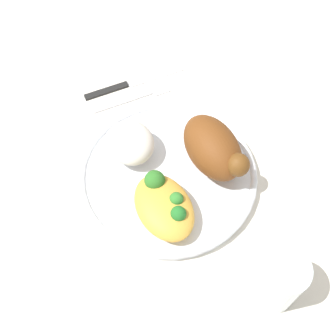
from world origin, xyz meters
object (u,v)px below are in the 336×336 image
roasted_chicken (214,148)px  fork (136,97)px  knife (127,84)px  rice_pile (130,143)px  water_glass (278,280)px  plate (168,175)px  mac_cheese_with_broccoli (164,203)px

roasted_chicken → fork: (-0.18, -0.04, -0.05)m
roasted_chicken → knife: size_ratio=0.66×
rice_pile → water_glass: water_glass is taller
rice_pile → water_glass: (0.28, 0.08, 0.00)m
roasted_chicken → knife: bearing=-168.3°
knife → water_glass: water_glass is taller
plate → mac_cheese_with_broccoli: 0.07m
roasted_chicken → mac_cheese_with_broccoli: bearing=-69.2°
roasted_chicken → water_glass: (0.20, -0.03, -0.01)m
mac_cheese_with_broccoli → fork: (-0.22, 0.06, -0.04)m
roasted_chicken → knife: 0.23m
roasted_chicken → rice_pile: size_ratio=1.55×
rice_pile → fork: 0.13m
water_glass → plate: bearing=-169.0°
mac_cheese_with_broccoli → rice_pile: bearing=179.6°
roasted_chicken → knife: (-0.22, -0.05, -0.05)m
rice_pile → mac_cheese_with_broccoli: bearing=-0.4°
fork → knife: knife is taller
plate → roasted_chicken: roasted_chicken is taller
rice_pile → fork: rice_pile is taller
plate → water_glass: (0.22, 0.04, 0.04)m
rice_pile → knife: 0.16m
knife → fork: bearing=3.7°
rice_pile → plate: bearing=29.6°
plate → water_glass: size_ratio=2.93×
mac_cheese_with_broccoli → water_glass: water_glass is taller
roasted_chicken → water_glass: size_ratio=1.35×
rice_pile → mac_cheese_with_broccoli: size_ratio=0.72×
mac_cheese_with_broccoli → knife: mac_cheese_with_broccoli is taller
roasted_chicken → rice_pile: bearing=-126.2°
rice_pile → knife: size_ratio=0.42×
fork → roasted_chicken: bearing=13.1°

